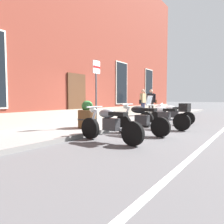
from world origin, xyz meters
TOP-DOWN VIEW (x-y plane):
  - ground_plane at (0.00, 0.00)m, footprint 140.00×140.00m
  - sidewalk at (0.00, 1.27)m, footprint 28.82×2.55m
  - lane_stripe at (0.00, -3.20)m, footprint 28.82×0.12m
  - brick_pub_facade at (-0.00, 5.18)m, footprint 22.82×5.37m
  - motorcycle_grey_naked at (-2.33, -0.99)m, footprint 0.62×2.09m
  - motorcycle_black_naked at (-0.83, -1.14)m, footprint 0.62×1.98m
  - motorcycle_silver_touring at (0.84, -1.37)m, footprint 0.62×2.12m
  - motorcycle_white_sport at (2.45, -0.98)m, footprint 0.62×1.98m
  - pedestrian_tan_coat at (4.54, 1.46)m, footprint 0.66×0.24m
  - pedestrian_dark_jacket at (5.34, 1.28)m, footprint 0.25×0.65m
  - parking_sign at (-1.15, 0.43)m, footprint 0.36×0.07m
  - barrel_planter at (-1.28, 0.74)m, footprint 0.70×0.70m

SIDE VIEW (x-z plane):
  - ground_plane at x=0.00m, z-range 0.00..0.00m
  - lane_stripe at x=0.00m, z-range 0.00..0.01m
  - sidewalk at x=0.00m, z-range 0.00..0.13m
  - motorcycle_grey_naked at x=-2.33m, z-range 0.00..0.96m
  - motorcycle_black_naked at x=-0.83m, z-range -0.01..0.99m
  - barrel_planter at x=-1.28m, z-range 0.04..1.01m
  - motorcycle_silver_touring at x=0.84m, z-range -0.11..1.18m
  - motorcycle_white_sport at x=2.45m, z-range 0.05..1.03m
  - pedestrian_tan_coat at x=4.54m, z-range 0.22..1.83m
  - pedestrian_dark_jacket at x=5.34m, z-range 0.22..1.84m
  - parking_sign at x=-1.15m, z-range 0.48..2.87m
  - brick_pub_facade at x=0.00m, z-range -0.01..9.22m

